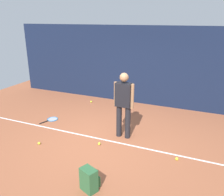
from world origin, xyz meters
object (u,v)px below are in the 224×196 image
(backpack, at_px, (89,180))
(tennis_ball_near_player, at_px, (91,102))
(tennis_ball_far_left, at_px, (177,159))
(tennis_racket, at_px, (52,119))
(tennis_ball_by_fence, at_px, (99,144))
(tennis_player, at_px, (124,102))
(tennis_ball_mid_court, at_px, (39,143))

(backpack, xyz_separation_m, tennis_ball_near_player, (-2.13, 4.08, -0.18))
(tennis_ball_far_left, bearing_deg, tennis_racket, 169.77)
(tennis_ball_near_player, distance_m, tennis_ball_by_fence, 3.06)
(tennis_player, height_order, tennis_ball_by_fence, tennis_player)
(backpack, xyz_separation_m, tennis_ball_by_fence, (-0.53, 1.48, -0.18))
(tennis_racket, xyz_separation_m, tennis_ball_far_left, (3.83, -0.69, 0.02))
(tennis_player, height_order, tennis_ball_near_player, tennis_player)
(tennis_racket, bearing_deg, tennis_ball_mid_court, -135.63)
(backpack, bearing_deg, tennis_ball_by_fence, -47.27)
(tennis_racket, relative_size, tennis_ball_near_player, 9.64)
(tennis_ball_by_fence, height_order, tennis_ball_mid_court, same)
(tennis_ball_near_player, relative_size, tennis_ball_by_fence, 1.00)
(tennis_ball_by_fence, distance_m, tennis_ball_far_left, 1.84)
(tennis_racket, distance_m, tennis_ball_by_fence, 2.13)
(tennis_racket, bearing_deg, tennis_ball_near_player, 7.45)
(tennis_ball_by_fence, bearing_deg, tennis_ball_near_player, 121.56)
(tennis_ball_mid_court, bearing_deg, tennis_racket, 115.00)
(tennis_racket, relative_size, tennis_ball_mid_court, 9.64)
(tennis_racket, height_order, backpack, backpack)
(tennis_player, relative_size, tennis_ball_mid_court, 25.76)
(tennis_ball_near_player, xyz_separation_m, tennis_ball_mid_court, (0.23, -3.16, 0.00))
(tennis_ball_by_fence, bearing_deg, tennis_racket, 158.81)
(tennis_ball_by_fence, xyz_separation_m, tennis_ball_far_left, (1.84, 0.08, 0.00))
(tennis_racket, relative_size, backpack, 1.45)
(backpack, bearing_deg, tennis_ball_far_left, -107.09)
(backpack, bearing_deg, tennis_ball_mid_court, -2.96)
(tennis_player, distance_m, tennis_ball_mid_court, 2.32)
(tennis_ball_near_player, height_order, tennis_ball_by_fence, same)
(tennis_player, bearing_deg, tennis_ball_far_left, -18.14)
(tennis_racket, xyz_separation_m, tennis_ball_by_fence, (1.99, -0.77, 0.02))
(tennis_ball_near_player, distance_m, tennis_ball_mid_court, 3.17)
(tennis_ball_mid_court, height_order, tennis_ball_far_left, same)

